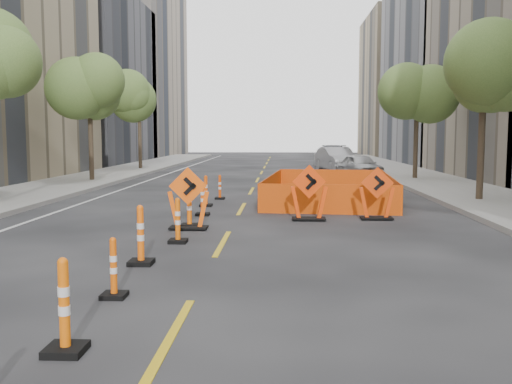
{
  "coord_description": "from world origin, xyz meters",
  "views": [
    {
      "loc": [
        1.35,
        -8.64,
        2.45
      ],
      "look_at": [
        0.73,
        4.69,
        1.1
      ],
      "focal_mm": 40.0,
      "sensor_mm": 36.0,
      "label": 1
    }
  ],
  "objects_px": {
    "channelizer_5": "(189,206)",
    "channelizer_7": "(206,191)",
    "channelizer_8": "(220,187)",
    "chevron_sign_right": "(377,193)",
    "parked_car_mid": "(336,159)",
    "channelizer_1": "(64,306)",
    "channelizer_4": "(178,220)",
    "parked_car_far": "(332,156)",
    "chevron_sign_left": "(188,198)",
    "parked_car_near": "(360,166)",
    "channelizer_3": "(141,235)",
    "channelizer_2": "(114,268)",
    "channelizer_6": "(203,199)",
    "chevron_sign_center": "(309,193)"
  },
  "relations": [
    {
      "from": "channelizer_2",
      "to": "chevron_sign_left",
      "type": "bearing_deg",
      "value": 89.06
    },
    {
      "from": "channelizer_5",
      "to": "channelizer_2",
      "type": "bearing_deg",
      "value": -90.6
    },
    {
      "from": "channelizer_3",
      "to": "channelizer_5",
      "type": "distance_m",
      "value": 4.38
    },
    {
      "from": "channelizer_1",
      "to": "parked_car_mid",
      "type": "relative_size",
      "value": 0.22
    },
    {
      "from": "chevron_sign_right",
      "to": "parked_car_near",
      "type": "bearing_deg",
      "value": 88.14
    },
    {
      "from": "channelizer_2",
      "to": "channelizer_7",
      "type": "relative_size",
      "value": 0.87
    },
    {
      "from": "channelizer_1",
      "to": "channelizer_5",
      "type": "height_order",
      "value": "channelizer_5"
    },
    {
      "from": "chevron_sign_right",
      "to": "parked_car_mid",
      "type": "relative_size",
      "value": 0.31
    },
    {
      "from": "chevron_sign_left",
      "to": "parked_car_mid",
      "type": "xyz_separation_m",
      "value": [
        5.98,
        23.35,
        0.0
      ]
    },
    {
      "from": "channelizer_3",
      "to": "chevron_sign_center",
      "type": "height_order",
      "value": "chevron_sign_center"
    },
    {
      "from": "channelizer_6",
      "to": "chevron_sign_right",
      "type": "distance_m",
      "value": 5.17
    },
    {
      "from": "channelizer_2",
      "to": "parked_car_near",
      "type": "height_order",
      "value": "parked_car_near"
    },
    {
      "from": "chevron_sign_right",
      "to": "channelizer_5",
      "type": "bearing_deg",
      "value": -158.76
    },
    {
      "from": "channelizer_7",
      "to": "parked_car_far",
      "type": "relative_size",
      "value": 0.19
    },
    {
      "from": "channelizer_3",
      "to": "channelizer_5",
      "type": "xyz_separation_m",
      "value": [
        0.21,
        4.38,
        -0.0
      ]
    },
    {
      "from": "chevron_sign_center",
      "to": "channelizer_2",
      "type": "bearing_deg",
      "value": -124.35
    },
    {
      "from": "channelizer_2",
      "to": "channelizer_7",
      "type": "distance_m",
      "value": 10.95
    },
    {
      "from": "channelizer_1",
      "to": "parked_car_near",
      "type": "xyz_separation_m",
      "value": [
        6.87,
        26.73,
        0.12
      ]
    },
    {
      "from": "chevron_sign_center",
      "to": "channelizer_6",
      "type": "bearing_deg",
      "value": 153.51
    },
    {
      "from": "channelizer_3",
      "to": "channelizer_7",
      "type": "distance_m",
      "value": 8.76
    },
    {
      "from": "parked_car_far",
      "to": "channelizer_1",
      "type": "bearing_deg",
      "value": -91.56
    },
    {
      "from": "channelizer_1",
      "to": "channelizer_7",
      "type": "xyz_separation_m",
      "value": [
        -0.18,
        13.13,
        -0.02
      ]
    },
    {
      "from": "channelizer_7",
      "to": "channelizer_8",
      "type": "bearing_deg",
      "value": 83.8
    },
    {
      "from": "chevron_sign_left",
      "to": "parked_car_near",
      "type": "relative_size",
      "value": 0.41
    },
    {
      "from": "channelizer_4",
      "to": "chevron_sign_center",
      "type": "xyz_separation_m",
      "value": [
        3.12,
        3.55,
        0.28
      ]
    },
    {
      "from": "channelizer_4",
      "to": "parked_car_mid",
      "type": "relative_size",
      "value": 0.21
    },
    {
      "from": "chevron_sign_left",
      "to": "parked_car_near",
      "type": "xyz_separation_m",
      "value": [
        6.86,
        18.33,
        -0.14
      ]
    },
    {
      "from": "channelizer_8",
      "to": "channelizer_3",
      "type": "bearing_deg",
      "value": -91.52
    },
    {
      "from": "channelizer_3",
      "to": "channelizer_8",
      "type": "xyz_separation_m",
      "value": [
        0.29,
        10.95,
        -0.1
      ]
    },
    {
      "from": "channelizer_6",
      "to": "chevron_sign_center",
      "type": "distance_m",
      "value": 3.29
    },
    {
      "from": "parked_car_mid",
      "to": "channelizer_3",
      "type": "bearing_deg",
      "value": -115.84
    },
    {
      "from": "parked_car_near",
      "to": "channelizer_7",
      "type": "bearing_deg",
      "value": -132.86
    },
    {
      "from": "parked_car_far",
      "to": "channelizer_3",
      "type": "bearing_deg",
      "value": -93.16
    },
    {
      "from": "channelizer_4",
      "to": "parked_car_far",
      "type": "xyz_separation_m",
      "value": [
        6.16,
        31.06,
        0.3
      ]
    },
    {
      "from": "channelizer_6",
      "to": "channelizer_8",
      "type": "bearing_deg",
      "value": 89.44
    },
    {
      "from": "parked_car_near",
      "to": "parked_car_far",
      "type": "relative_size",
      "value": 0.7
    },
    {
      "from": "channelizer_5",
      "to": "channelizer_7",
      "type": "xyz_separation_m",
      "value": [
        -0.15,
        4.38,
        -0.03
      ]
    },
    {
      "from": "channelizer_8",
      "to": "parked_car_far",
      "type": "relative_size",
      "value": 0.16
    },
    {
      "from": "channelizer_5",
      "to": "channelizer_7",
      "type": "distance_m",
      "value": 4.38
    },
    {
      "from": "chevron_sign_left",
      "to": "parked_car_mid",
      "type": "height_order",
      "value": "parked_car_mid"
    },
    {
      "from": "chevron_sign_left",
      "to": "chevron_sign_right",
      "type": "xyz_separation_m",
      "value": [
        5.14,
        1.94,
        -0.05
      ]
    },
    {
      "from": "chevron_sign_left",
      "to": "parked_car_mid",
      "type": "bearing_deg",
      "value": 68.49
    },
    {
      "from": "chevron_sign_right",
      "to": "parked_car_mid",
      "type": "bearing_deg",
      "value": 91.89
    },
    {
      "from": "channelizer_2",
      "to": "channelizer_7",
      "type": "bearing_deg",
      "value": 90.44
    },
    {
      "from": "parked_car_near",
      "to": "parked_car_far",
      "type": "distance_m",
      "value": 10.91
    },
    {
      "from": "channelizer_3",
      "to": "parked_car_far",
      "type": "bearing_deg",
      "value": 79.01
    },
    {
      "from": "channelizer_6",
      "to": "channelizer_3",
      "type": "bearing_deg",
      "value": -92.16
    },
    {
      "from": "channelizer_3",
      "to": "channelizer_5",
      "type": "bearing_deg",
      "value": 87.32
    },
    {
      "from": "channelizer_4",
      "to": "parked_car_far",
      "type": "bearing_deg",
      "value": 78.78
    },
    {
      "from": "channelizer_5",
      "to": "channelizer_8",
      "type": "distance_m",
      "value": 6.57
    }
  ]
}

